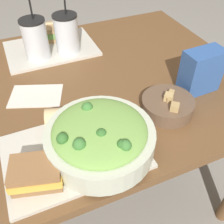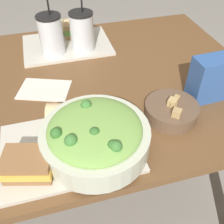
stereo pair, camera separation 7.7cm
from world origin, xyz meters
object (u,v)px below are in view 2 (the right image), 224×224
Objects in this scene: baguette_near at (72,114)px; sandwich_far at (78,29)px; baguette_far at (73,26)px; chip_bag at (211,79)px; salad_bowl at (95,135)px; drink_cup_red at (82,32)px; soup_bowl at (171,110)px; sandwich_near at (28,164)px; drink_cup_dark at (51,36)px; napkin_folded at (44,90)px.

baguette_near reaches higher than sandwich_far.
chip_bag is at bearing -132.34° from baguette_far.
salad_bowl is at bearing -169.18° from baguette_far.
chip_bag is at bearing -50.21° from drink_cup_red.
drink_cup_red is at bearing 82.69° from salad_bowl.
sandwich_near reaches higher than soup_bowl.
salad_bowl is at bearing -84.19° from drink_cup_dark.
baguette_far reaches higher than sandwich_far.
chip_bag reaches higher than sandwich_far.
soup_bowl reaches higher than napkin_folded.
sandwich_near is at bearing -113.10° from drink_cup_red.
drink_cup_red is at bearing -76.04° from sandwich_far.
chip_bag reaches higher than soup_bowl.
soup_bowl is (0.26, 0.07, -0.04)m from salad_bowl.
sandwich_far is 0.66m from chip_bag.
sandwich_far is at bearing 107.32° from soup_bowl.
drink_cup_dark reaches higher than drink_cup_red.
baguette_near is 0.65× the size of drink_cup_dark.
chip_bag is (0.36, -0.56, 0.03)m from sandwich_far.
salad_bowl is 1.92× the size of baguette_near.
chip_bag is at bearing 16.92° from salad_bowl.
salad_bowl is 1.41× the size of napkin_folded.
soup_bowl is 1.09× the size of baguette_near.
napkin_folded is at bearing 95.05° from sandwich_near.
drink_cup_dark is 1.01× the size of drink_cup_red.
soup_bowl is 0.46m from napkin_folded.
salad_bowl is 1.93× the size of chip_bag.
napkin_folded is at bearing -128.86° from drink_cup_red.
sandwich_near is 0.93× the size of chip_bag.
baguette_near is 0.66× the size of drink_cup_red.
salad_bowl is at bearing -165.35° from chip_bag.
drink_cup_red is 1.52× the size of chip_bag.
napkin_folded is (0.06, 0.36, -0.04)m from sandwich_near.
baguette_near is 0.74× the size of napkin_folded.
napkin_folded is (-0.19, -0.37, -0.04)m from sandwich_far.
salad_bowl is 2.49× the size of baguette_far.
baguette_far reaches higher than napkin_folded.
salad_bowl reaches higher than sandwich_far.
baguette_far is (0.06, 0.72, -0.02)m from salad_bowl.
napkin_folded is (-0.06, -0.24, -0.09)m from drink_cup_dark.
salad_bowl is 0.56m from drink_cup_dark.
sandwich_near reaches higher than napkin_folded.
baguette_near is at bearing -174.41° from baguette_far.
napkin_folded is (-0.17, -0.40, -0.04)m from baguette_far.
sandwich_near is 0.68× the size of napkin_folded.
salad_bowl reaches higher than napkin_folded.
drink_cup_dark is at bearing 93.06° from sandwich_near.
drink_cup_red reaches higher than napkin_folded.
sandwich_near is 0.93× the size of baguette_near.
sandwich_near is (-0.44, -0.11, 0.02)m from soup_bowl.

